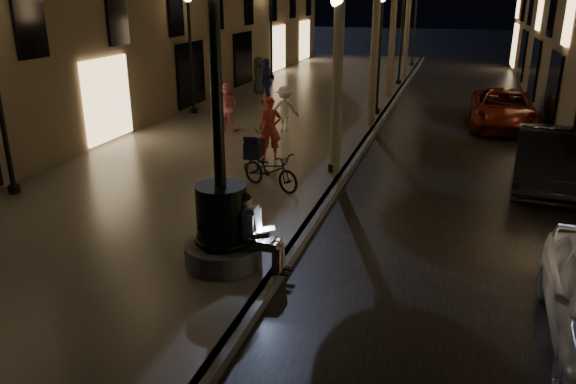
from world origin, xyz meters
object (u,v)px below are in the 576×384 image
(car_second, at_px, (548,159))
(pedestrian_white, at_px, (284,109))
(bicycle, at_px, (271,170))
(pedestrian_red, at_px, (270,128))
(pedestrian_pink, at_px, (227,107))
(lamp_curb_b, at_px, (380,36))
(pedestrian_dark, at_px, (258,75))
(lamp_left_c, at_px, (271,22))
(lamp_curb_a, at_px, (336,59))
(pedestrian_blue, at_px, (266,81))
(seated_man_laptop, at_px, (255,230))
(lamp_curb_c, at_px, (402,25))
(lamp_curb_d, at_px, (415,18))
(lamp_left_b, at_px, (190,36))
(fountain_lamppost, at_px, (222,212))
(car_third, at_px, (503,109))
(stroller, at_px, (254,149))

(car_second, xyz_separation_m, pedestrian_white, (-8.16, 3.08, 0.25))
(car_second, bearing_deg, bicycle, -151.49)
(pedestrian_red, height_order, pedestrian_pink, pedestrian_red)
(lamp_curb_b, bearing_deg, pedestrian_white, -124.03)
(pedestrian_dark, relative_size, bicycle, 0.98)
(lamp_left_c, relative_size, bicycle, 2.70)
(lamp_curb_a, distance_m, pedestrian_blue, 10.20)
(seated_man_laptop, distance_m, lamp_left_c, 23.20)
(lamp_curb_c, relative_size, pedestrian_white, 3.04)
(lamp_curb_d, relative_size, lamp_left_b, 1.00)
(seated_man_laptop, height_order, pedestrian_blue, pedestrian_blue)
(lamp_curb_b, xyz_separation_m, pedestrian_dark, (-6.11, 3.00, -2.16))
(lamp_curb_b, bearing_deg, pedestrian_blue, 171.87)
(pedestrian_red, bearing_deg, pedestrian_white, 80.38)
(fountain_lamppost, xyz_separation_m, pedestrian_white, (-1.96, 10.06, -0.22))
(seated_man_laptop, bearing_deg, bicycle, 104.83)
(lamp_left_c, height_order, pedestrian_red, lamp_left_c)
(seated_man_laptop, height_order, car_third, seated_man_laptop)
(lamp_curb_d, height_order, car_third, lamp_curb_d)
(bicycle, bearing_deg, car_second, -42.30)
(lamp_left_b, distance_m, pedestrian_white, 5.34)
(car_second, distance_m, car_third, 6.92)
(stroller, bearing_deg, pedestrian_red, 74.00)
(lamp_curb_a, height_order, lamp_curb_c, same)
(pedestrian_blue, relative_size, bicycle, 1.10)
(pedestrian_red, bearing_deg, fountain_lamppost, -98.69)
(lamp_left_c, relative_size, pedestrian_red, 2.62)
(pedestrian_pink, bearing_deg, fountain_lamppost, 109.50)
(lamp_left_c, bearing_deg, lamp_left_b, -90.00)
(lamp_curb_c, height_order, lamp_left_b, same)
(lamp_curb_a, distance_m, pedestrian_dark, 12.77)
(pedestrian_pink, height_order, pedestrian_dark, pedestrian_dark)
(seated_man_laptop, xyz_separation_m, lamp_curb_c, (0.09, 22.00, 2.30))
(lamp_left_b, relative_size, lamp_left_c, 1.00)
(lamp_curb_a, height_order, bicycle, lamp_curb_a)
(lamp_left_b, distance_m, car_third, 12.29)
(car_third, distance_m, pedestrian_white, 8.36)
(pedestrian_red, relative_size, pedestrian_white, 1.16)
(fountain_lamppost, bearing_deg, seated_man_laptop, 0.00)
(fountain_lamppost, bearing_deg, car_third, 68.43)
(lamp_curb_a, bearing_deg, stroller, -171.88)
(lamp_curb_d, bearing_deg, stroller, -95.14)
(lamp_curb_a, xyz_separation_m, stroller, (-2.19, -0.31, -2.50))
(lamp_curb_d, bearing_deg, lamp_curb_a, -90.00)
(fountain_lamppost, xyz_separation_m, stroller, (-1.49, 5.69, -0.48))
(pedestrian_dark, bearing_deg, pedestrian_pink, -177.71)
(lamp_curb_d, xyz_separation_m, pedestrian_red, (-2.03, -23.37, -2.12))
(fountain_lamppost, height_order, lamp_left_b, fountain_lamppost)
(pedestrian_white, bearing_deg, lamp_left_c, -94.32)
(lamp_left_c, bearing_deg, car_third, -34.41)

